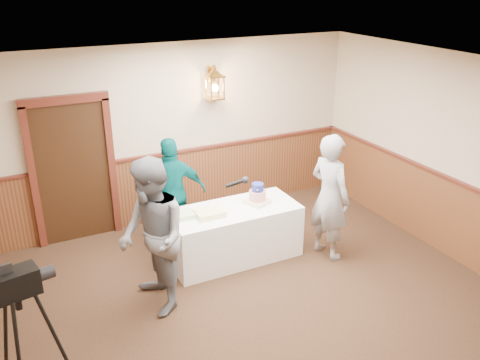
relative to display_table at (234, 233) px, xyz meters
The scene contains 10 objects.
ground 1.95m from the display_table, 96.69° to the right, with size 7.00×7.00×0.00m, color black.
room_shell 1.87m from the display_table, 100.84° to the right, with size 6.02×7.02×2.81m.
display_table is the anchor object (origin of this frame).
tiered_cake 0.62m from the display_table, ahead, with size 0.38×0.38×0.30m.
sheet_cake_yellow 0.56m from the display_table, behind, with size 0.37×0.29×0.08m, color #FBFB96.
sheet_cake_green 0.83m from the display_table, behind, with size 0.29×0.23×0.07m, color #B3EDA7.
interviewer 1.57m from the display_table, 154.76° to the right, with size 1.53×0.93×1.88m.
baker 1.42m from the display_table, 23.23° to the right, with size 0.65×0.43×1.79m, color #939399.
assistant_p 1.03m from the display_table, 132.68° to the left, with size 0.97×0.40×1.65m, color #034D4F.
tv_camera_rig 3.29m from the display_table, 148.34° to the right, with size 0.61×0.56×1.54m.
Camera 1 is at (-2.48, -3.73, 3.77)m, focal length 38.00 mm.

